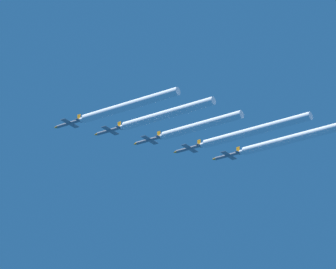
{
  "coord_description": "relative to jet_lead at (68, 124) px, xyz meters",
  "views": [
    {
      "loc": [
        -338.12,
        -234.75,
        2.35
      ],
      "look_at": [
        0.15,
        -8.39,
        187.99
      ],
      "focal_mm": 135.52,
      "sensor_mm": 36.0,
      "label": 1
    }
  ],
  "objects": [
    {
      "name": "smoke_trail_fifth_echelon",
      "position": [
        43.48,
        -65.78,
        -6.04
      ],
      "size": [
        2.96,
        42.65,
        2.96
      ],
      "color": "white"
    },
    {
      "name": "jet_second_echelon",
      "position": [
        10.91,
        -9.61,
        -1.09
      ],
      "size": [
        8.43,
        12.28,
        2.95
      ],
      "color": "slate"
    },
    {
      "name": "smoke_trail_fourth_echelon",
      "position": [
        33.28,
        -56.39,
        -4.5
      ],
      "size": [
        2.96,
        44.15,
        2.96
      ],
      "color": "white"
    },
    {
      "name": "jet_fifth_echelon",
      "position": [
        43.48,
        -38.84,
        -6.01
      ],
      "size": [
        8.43,
        12.28,
        2.95
      ],
      "color": "slate"
    },
    {
      "name": "jet_fourth_echelon",
      "position": [
        33.28,
        -28.7,
        -4.47
      ],
      "size": [
        8.43,
        12.28,
        2.95
      ],
      "color": "slate"
    },
    {
      "name": "jet_lead",
      "position": [
        0.0,
        0.0,
        0.0
      ],
      "size": [
        8.43,
        12.28,
        2.95
      ],
      "color": "slate"
    },
    {
      "name": "smoke_trail_second_echelon",
      "position": [
        10.91,
        -34.42,
        -1.12
      ],
      "size": [
        2.96,
        38.41,
        2.96
      ],
      "color": "white"
    },
    {
      "name": "smoke_trail_lead",
      "position": [
        -0.0,
        -26.03,
        -0.03
      ],
      "size": [
        2.96,
        40.83,
        2.96
      ],
      "color": "white"
    },
    {
      "name": "jet_third_echelon",
      "position": [
        21.74,
        -19.16,
        -3.1
      ],
      "size": [
        8.43,
        12.28,
        2.95
      ],
      "color": "slate"
    },
    {
      "name": "smoke_trail_third_echelon",
      "position": [
        21.74,
        -41.45,
        -3.13
      ],
      "size": [
        2.96,
        33.36,
        2.96
      ],
      "color": "white"
    }
  ]
}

